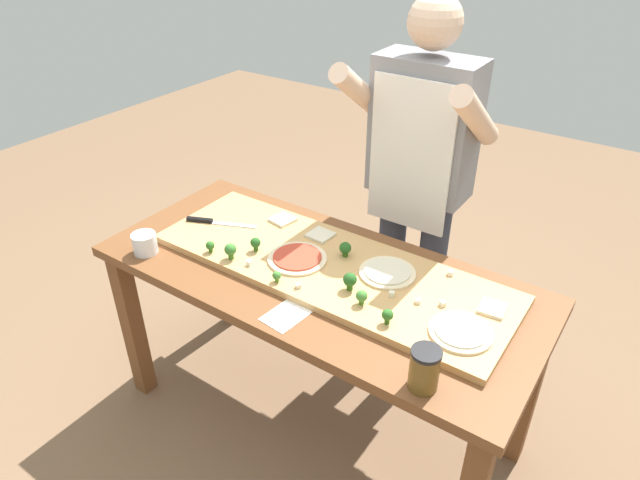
# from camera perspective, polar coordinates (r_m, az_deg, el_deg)

# --- Properties ---
(ground_plane) EXTENTS (8.00, 8.00, 0.00)m
(ground_plane) POSITION_cam_1_polar(r_m,az_deg,el_deg) (2.58, -0.24, -17.59)
(ground_plane) COLOR brown
(prep_table) EXTENTS (1.64, 0.73, 0.79)m
(prep_table) POSITION_cam_1_polar(r_m,az_deg,el_deg) (2.11, -0.28, -5.70)
(prep_table) COLOR brown
(prep_table) RESTS_ON ground
(cutting_board) EXTENTS (1.35, 0.46, 0.03)m
(cutting_board) POSITION_cam_1_polar(r_m,az_deg,el_deg) (2.05, 0.94, -2.72)
(cutting_board) COLOR tan
(cutting_board) RESTS_ON prep_table
(chefs_knife) EXTENTS (0.28, 0.13, 0.02)m
(chefs_knife) POSITION_cam_1_polar(r_m,az_deg,el_deg) (2.33, -10.97, 1.85)
(chefs_knife) COLOR #B7BABF
(chefs_knife) RESTS_ON cutting_board
(pizza_whole_cheese_artichoke) EXTENTS (0.20, 0.20, 0.02)m
(pizza_whole_cheese_artichoke) POSITION_cam_1_polar(r_m,az_deg,el_deg) (2.00, 6.85, -3.27)
(pizza_whole_cheese_artichoke) COLOR beige
(pizza_whole_cheese_artichoke) RESTS_ON cutting_board
(pizza_whole_tomato_red) EXTENTS (0.22, 0.22, 0.02)m
(pizza_whole_tomato_red) POSITION_cam_1_polar(r_m,az_deg,el_deg) (2.06, -2.32, -1.84)
(pizza_whole_tomato_red) COLOR beige
(pizza_whole_tomato_red) RESTS_ON cutting_board
(pizza_whole_white_garlic) EXTENTS (0.20, 0.20, 0.02)m
(pizza_whole_white_garlic) POSITION_cam_1_polar(r_m,az_deg,el_deg) (1.79, 14.11, -9.00)
(pizza_whole_white_garlic) COLOR beige
(pizza_whole_white_garlic) RESTS_ON cutting_board
(pizza_slice_center) EXTENTS (0.09, 0.09, 0.01)m
(pizza_slice_center) POSITION_cam_1_polar(r_m,az_deg,el_deg) (1.91, 17.09, -6.66)
(pizza_slice_center) COLOR beige
(pizza_slice_center) RESTS_ON cutting_board
(pizza_slice_far_left) EXTENTS (0.10, 0.10, 0.01)m
(pizza_slice_far_left) POSITION_cam_1_polar(r_m,az_deg,el_deg) (2.20, 0.05, 0.50)
(pizza_slice_far_left) COLOR beige
(pizza_slice_far_left) RESTS_ON cutting_board
(pizza_slice_near_left) EXTENTS (0.10, 0.10, 0.01)m
(pizza_slice_near_left) POSITION_cam_1_polar(r_m,az_deg,el_deg) (2.30, -3.82, 2.08)
(pizza_slice_near_left) COLOR beige
(pizza_slice_near_left) RESTS_ON cutting_board
(broccoli_floret_center_right) EXTENTS (0.03, 0.03, 0.05)m
(broccoli_floret_center_right) POSITION_cam_1_polar(r_m,az_deg,el_deg) (2.13, -11.08, -0.59)
(broccoli_floret_center_right) COLOR #366618
(broccoli_floret_center_right) RESTS_ON cutting_board
(broccoli_floret_back_left) EXTENTS (0.03, 0.03, 0.04)m
(broccoli_floret_back_left) POSITION_cam_1_polar(r_m,az_deg,el_deg) (1.94, -4.41, -3.63)
(broccoli_floret_back_left) COLOR #487A23
(broccoli_floret_back_left) RESTS_ON cutting_board
(broccoli_floret_back_mid) EXTENTS (0.04, 0.04, 0.05)m
(broccoli_floret_back_mid) POSITION_cam_1_polar(r_m,az_deg,el_deg) (1.77, 6.86, -7.61)
(broccoli_floret_back_mid) COLOR #366618
(broccoli_floret_back_mid) RESTS_ON cutting_board
(broccoli_floret_center_left) EXTENTS (0.04, 0.04, 0.06)m
(broccoli_floret_center_left) POSITION_cam_1_polar(r_m,az_deg,el_deg) (2.07, 2.58, -0.86)
(broccoli_floret_center_left) COLOR #2C5915
(broccoli_floret_center_left) RESTS_ON cutting_board
(broccoli_floret_front_mid) EXTENTS (0.04, 0.04, 0.06)m
(broccoli_floret_front_mid) POSITION_cam_1_polar(r_m,az_deg,el_deg) (2.11, -6.56, -0.32)
(broccoli_floret_front_mid) COLOR #2C5915
(broccoli_floret_front_mid) RESTS_ON cutting_board
(broccoli_floret_front_left) EXTENTS (0.05, 0.05, 0.07)m
(broccoli_floret_front_left) POSITION_cam_1_polar(r_m,az_deg,el_deg) (1.89, 3.05, -4.10)
(broccoli_floret_front_left) COLOR #2C5915
(broccoli_floret_front_left) RESTS_ON cutting_board
(broccoli_floret_back_right) EXTENTS (0.04, 0.04, 0.05)m
(broccoli_floret_back_right) POSITION_cam_1_polar(r_m,az_deg,el_deg) (1.84, 4.25, -5.73)
(broccoli_floret_back_right) COLOR #487A23
(broccoli_floret_back_right) RESTS_ON cutting_board
(broccoli_floret_front_right) EXTENTS (0.04, 0.04, 0.06)m
(broccoli_floret_front_right) POSITION_cam_1_polar(r_m,az_deg,el_deg) (2.07, -9.07, -1.01)
(broccoli_floret_front_right) COLOR #3F7220
(broccoli_floret_front_right) RESTS_ON cutting_board
(cheese_crumble_a) EXTENTS (0.02, 0.02, 0.02)m
(cheese_crumble_a) POSITION_cam_1_polar(r_m,az_deg,el_deg) (1.92, -2.23, -4.66)
(cheese_crumble_a) COLOR silver
(cheese_crumble_a) RESTS_ON cutting_board
(cheese_crumble_b) EXTENTS (0.02, 0.02, 0.02)m
(cheese_crumble_b) POSITION_cam_1_polar(r_m,az_deg,el_deg) (1.90, 7.29, -5.46)
(cheese_crumble_b) COLOR silver
(cheese_crumble_b) RESTS_ON cutting_board
(cheese_crumble_c) EXTENTS (0.02, 0.02, 0.02)m
(cheese_crumble_c) POSITION_cam_1_polar(r_m,az_deg,el_deg) (1.88, 12.33, -6.33)
(cheese_crumble_c) COLOR silver
(cheese_crumble_c) RESTS_ON cutting_board
(cheese_crumble_d) EXTENTS (0.02, 0.02, 0.02)m
(cheese_crumble_d) POSITION_cam_1_polar(r_m,az_deg,el_deg) (2.04, -7.20, -2.32)
(cheese_crumble_d) COLOR white
(cheese_crumble_d) RESTS_ON cutting_board
(cheese_crumble_e) EXTENTS (0.02, 0.02, 0.02)m
(cheese_crumble_e) POSITION_cam_1_polar(r_m,az_deg,el_deg) (1.88, 9.90, -6.15)
(cheese_crumble_e) COLOR white
(cheese_crumble_e) RESTS_ON cutting_board
(cheese_crumble_f) EXTENTS (0.02, 0.02, 0.02)m
(cheese_crumble_f) POSITION_cam_1_polar(r_m,az_deg,el_deg) (2.03, 13.09, -3.28)
(cheese_crumble_f) COLOR white
(cheese_crumble_f) RESTS_ON cutting_board
(flour_cup) EXTENTS (0.09, 0.09, 0.08)m
(flour_cup) POSITION_cam_1_polar(r_m,az_deg,el_deg) (2.24, -17.35, -0.43)
(flour_cup) COLOR white
(flour_cup) RESTS_ON prep_table
(sauce_jar) EXTENTS (0.09, 0.09, 0.13)m
(sauce_jar) POSITION_cam_1_polar(r_m,az_deg,el_deg) (1.60, 10.55, -12.74)
(sauce_jar) COLOR brown
(sauce_jar) RESTS_ON prep_table
(recipe_note) EXTENTS (0.12, 0.15, 0.00)m
(recipe_note) POSITION_cam_1_polar(r_m,az_deg,el_deg) (1.85, -3.51, -7.66)
(recipe_note) COLOR white
(recipe_note) RESTS_ON prep_table
(cook_center) EXTENTS (0.54, 0.39, 1.67)m
(cook_center) POSITION_cam_1_polar(r_m,az_deg,el_deg) (2.33, 10.01, 6.97)
(cook_center) COLOR #333847
(cook_center) RESTS_ON ground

